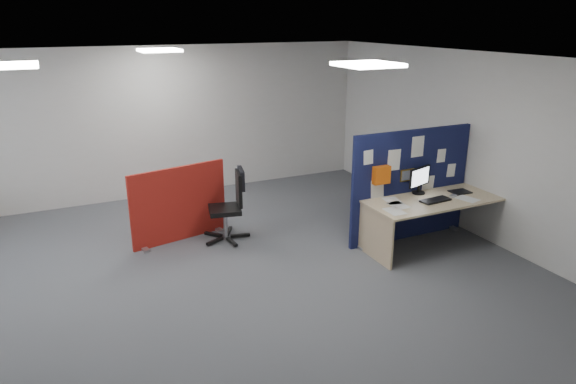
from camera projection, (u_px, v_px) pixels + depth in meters
name	position (u px, v px, depth m)	size (l,w,h in m)	color
floor	(178.00, 283.00, 6.41)	(9.00, 9.00, 0.00)	#4E5055
ceiling	(160.00, 61.00, 5.54)	(9.00, 7.00, 0.02)	white
wall_back	(125.00, 126.00, 8.98)	(9.00, 0.02, 2.70)	silver
wall_front	(305.00, 344.00, 2.97)	(9.00, 0.02, 2.70)	silver
wall_right	(466.00, 143.00, 7.77)	(0.02, 7.00, 2.70)	silver
ceiling_lights	(177.00, 59.00, 6.25)	(4.10, 4.10, 0.04)	white
navy_divider	(409.00, 185.00, 7.49)	(2.00, 0.30, 1.65)	#101C3B
main_desk	(430.00, 208.00, 7.32)	(1.98, 0.88, 0.73)	tan
monitor_main	(420.00, 179.00, 7.37)	(0.44, 0.19, 0.39)	black
keyboard	(435.00, 200.00, 7.12)	(0.45, 0.18, 0.03)	black
mouse	(453.00, 196.00, 7.29)	(0.10, 0.06, 0.03)	#A2A2A7
paper_tray	(460.00, 192.00, 7.48)	(0.28, 0.22, 0.01)	black
red_divider	(179.00, 205.00, 7.51)	(1.47, 0.36, 1.12)	maroon
office_chair	(232.00, 201.00, 7.51)	(0.70, 0.69, 1.06)	black
desk_papers	(414.00, 204.00, 7.01)	(1.47, 0.72, 0.00)	white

